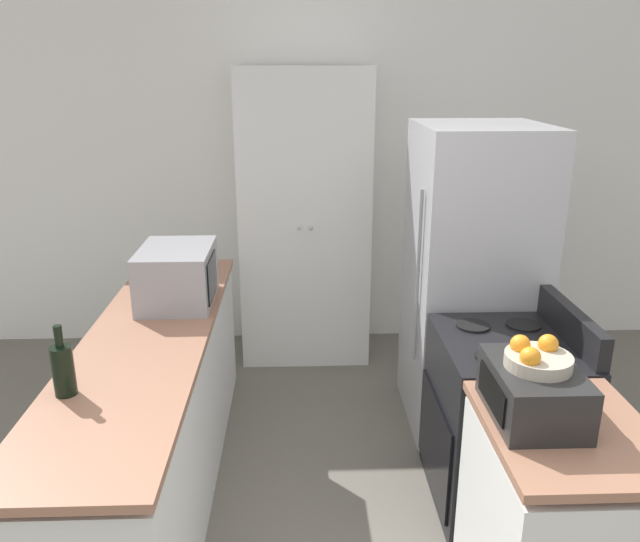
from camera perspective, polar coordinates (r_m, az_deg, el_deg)
The scene contains 10 objects.
wall_back at distance 4.86m, azimuth -0.65°, elevation 8.43°, with size 7.00×0.06×2.60m.
counter_left at distance 3.37m, azimuth -14.91°, elevation -12.82°, with size 0.60×2.48×0.88m.
counter_right at distance 2.76m, azimuth 20.75°, elevation -21.30°, with size 0.60×0.73×0.88m.
pantry_cabinet at distance 4.59m, azimuth -1.42°, elevation 4.84°, with size 0.93×0.58×2.13m.
stove at distance 3.32m, azimuth 16.23°, elevation -12.97°, with size 0.66×0.73×1.04m.
refrigerator at distance 3.83m, azimuth 13.70°, elevation -0.81°, with size 0.73×0.80×1.83m.
microwave at distance 3.50m, azimuth -12.91°, elevation -0.38°, with size 0.39×0.51×0.31m.
wine_bottle at distance 2.69m, azimuth -22.44°, elevation -8.26°, with size 0.09×0.09×0.30m.
toaster_oven at distance 2.48m, azimuth 18.90°, elevation -10.41°, with size 0.31×0.42×0.20m.
fruit_bowl at distance 2.42m, azimuth 19.19°, elevation -7.46°, with size 0.24×0.24×0.10m.
Camera 1 is at (-0.12, -1.47, 2.14)m, focal length 35.00 mm.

